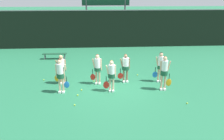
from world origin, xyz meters
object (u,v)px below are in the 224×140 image
Objects in this scene: player_3 at (61,67)px; player_5 at (125,66)px; player_0 at (60,73)px; tennis_ball_1 at (94,81)px; bench_courtside at (55,54)px; tennis_ball_2 at (82,90)px; tennis_ball_0 at (78,95)px; tennis_ball_6 at (187,103)px; player_1 at (111,74)px; tennis_ball_3 at (75,105)px; player_2 at (164,70)px; player_6 at (160,65)px; tennis_ball_4 at (137,75)px; tennis_ball_5 at (44,80)px; scoreboard at (106,2)px; player_4 at (97,67)px.

player_5 is at bearing -5.97° from player_3.
player_0 is 1.08× the size of player_3.
bench_courtside is at bearing 122.68° from tennis_ball_1.
tennis_ball_2 is at bearing -48.23° from player_3.
player_3 is at bearing 120.81° from tennis_ball_0.
player_3 is at bearing 155.38° from tennis_ball_6.
player_1 is 1.01× the size of player_3.
player_2 is at bearing 17.85° from tennis_ball_3.
player_0 is at bearing 164.87° from tennis_ball_6.
player_6 is (0.10, 1.10, -0.06)m from player_2.
player_0 is 3.58m from player_5.
player_1 is at bearing 39.03° from tennis_ball_3.
player_1 is 2.44m from tennis_ball_3.
player_2 is 27.08× the size of tennis_ball_6.
player_6 is 2.92m from tennis_ball_6.
tennis_ball_4 is (4.40, 0.97, -0.94)m from player_3.
player_2 is 2.02m from tennis_ball_6.
tennis_ball_4 is (5.69, -3.89, -0.34)m from bench_courtside.
tennis_ball_2 is (-4.35, -0.93, -0.97)m from player_6.
tennis_ball_5 is (-5.56, -0.45, -0.00)m from tennis_ball_4.
bench_courtside is 1.02× the size of player_0.
player_1 is 0.96× the size of player_6.
player_0 is 26.26× the size of tennis_ball_4.
player_0 is at bearing -103.73° from scoreboard.
tennis_ball_1 is at bearing 61.95° from tennis_ball_2.
tennis_ball_6 is (7.21, -3.29, 0.00)m from tennis_ball_5.
tennis_ball_2 is (-1.55, 0.18, -0.93)m from player_1.
tennis_ball_5 is at bearing 172.66° from tennis_ball_1.
tennis_ball_3 is at bearing -97.32° from tennis_ball_2.
tennis_ball_4 is (-1.07, 1.05, -0.98)m from player_6.
player_4 reaches higher than player_5.
tennis_ball_3 is 0.98× the size of tennis_ball_6.
tennis_ball_2 reaches higher than tennis_ball_4.
player_0 is at bearing -170.60° from tennis_ball_2.
tennis_ball_1 is 1.03× the size of tennis_ball_5.
player_5 is at bearing -6.28° from tennis_ball_5.
player_3 reaches higher than tennis_ball_3.
tennis_ball_1 is at bearing -162.86° from tennis_ball_4.
player_3 is at bearing -174.12° from player_6.
player_2 is at bearing -18.39° from player_3.
scoreboard is 10.46m from player_4.
player_1 reaches higher than tennis_ball_5.
tennis_ball_1 is at bearing 73.39° from tennis_ball_3.
player_4 is 4.93m from tennis_ball_6.
tennis_ball_1 is (-0.24, 0.32, -0.98)m from player_4.
tennis_ball_5 is at bearing 169.05° from player_2.
player_3 is at bearing -24.09° from tennis_ball_5.
player_6 reaches higher than tennis_ball_5.
player_0 reaches higher than player_4.
player_5 is 0.95× the size of player_6.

